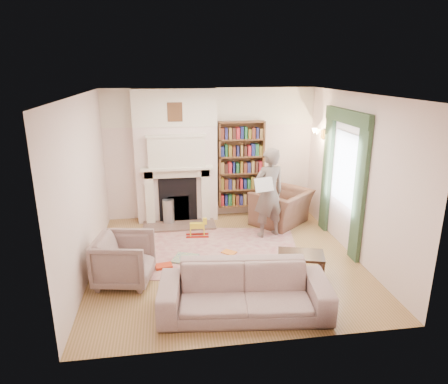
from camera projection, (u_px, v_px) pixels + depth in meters
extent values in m
plane|color=olive|center=(226.00, 259.00, 6.96)|extent=(4.50, 4.50, 0.00)
plane|color=white|center=(226.00, 94.00, 6.12)|extent=(4.50, 4.50, 0.00)
plane|color=white|center=(211.00, 154.00, 8.67)|extent=(4.50, 0.00, 4.50)
plane|color=white|center=(257.00, 237.00, 4.41)|extent=(4.50, 0.00, 4.50)
plane|color=white|center=(84.00, 188.00, 6.23)|extent=(0.00, 4.50, 4.50)
plane|color=white|center=(356.00, 177.00, 6.85)|extent=(0.00, 4.50, 4.50)
cube|color=white|center=(176.00, 157.00, 8.40)|extent=(1.70, 0.35, 2.80)
cube|color=silver|center=(177.00, 168.00, 8.18)|extent=(1.47, 0.24, 0.05)
cube|color=black|center=(178.00, 200.00, 8.48)|extent=(0.80, 0.06, 0.96)
cube|color=silver|center=(176.00, 152.00, 8.10)|extent=(1.15, 0.18, 0.62)
cube|color=brown|center=(241.00, 164.00, 8.70)|extent=(1.00, 0.24, 1.85)
cube|color=silver|center=(345.00, 168.00, 7.21)|extent=(0.02, 0.90, 1.30)
cube|color=#2B422A|center=(360.00, 193.00, 6.62)|extent=(0.07, 0.32, 2.40)
cube|color=#2B422A|center=(327.00, 172.00, 7.94)|extent=(0.07, 0.32, 2.40)
cube|color=#2B422A|center=(347.00, 117.00, 6.93)|extent=(0.09, 1.70, 0.24)
cube|color=#C4AE94|center=(220.00, 251.00, 7.25)|extent=(3.16, 2.63, 0.01)
imported|color=brown|center=(281.00, 207.00, 8.45)|extent=(1.49, 1.48, 0.73)
imported|color=#9F9483|center=(124.00, 260.00, 6.11)|extent=(0.97, 0.95, 0.76)
imported|color=#B2A593|center=(244.00, 291.00, 5.34)|extent=(2.36, 1.13, 0.66)
imported|color=#62564F|center=(269.00, 193.00, 7.67)|extent=(0.74, 0.59, 1.77)
cube|color=beige|center=(264.00, 185.00, 7.39)|extent=(0.40, 0.21, 0.26)
cylinder|color=#B1B3B9|center=(169.00, 212.00, 8.44)|extent=(0.28, 0.28, 0.55)
cube|color=#D9D44C|center=(185.00, 259.00, 6.91)|extent=(0.51, 0.51, 0.03)
cube|color=#B93115|center=(164.00, 266.00, 6.63)|extent=(0.30, 0.23, 0.05)
cube|color=red|center=(242.00, 262.00, 6.81)|extent=(0.29, 0.25, 0.02)
cube|color=red|center=(263.00, 269.00, 6.56)|extent=(0.30, 0.28, 0.02)
cube|color=red|center=(229.00, 252.00, 7.17)|extent=(0.30, 0.29, 0.02)
cube|color=red|center=(240.00, 275.00, 6.38)|extent=(0.29, 0.26, 0.02)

